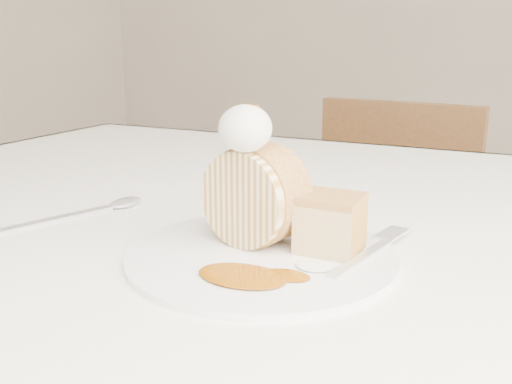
% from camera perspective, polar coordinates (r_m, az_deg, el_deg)
% --- Properties ---
extents(table, '(1.40, 0.90, 0.75)m').
position_cam_1_polar(table, '(0.67, 8.14, -9.55)').
color(table, white).
rests_on(table, ground).
extents(chair_far, '(0.42, 0.42, 0.80)m').
position_cam_1_polar(chair_far, '(1.52, 14.62, -3.97)').
color(chair_far, brown).
rests_on(chair_far, ground).
extents(plate, '(0.24, 0.24, 0.01)m').
position_cam_1_polar(plate, '(0.50, 0.54, -6.34)').
color(plate, white).
rests_on(plate, table).
extents(roulade_slice, '(0.10, 0.07, 0.09)m').
position_cam_1_polar(roulade_slice, '(0.51, -0.13, -0.41)').
color(roulade_slice, beige).
rests_on(roulade_slice, plate).
extents(cake_chunk, '(0.05, 0.05, 0.04)m').
position_cam_1_polar(cake_chunk, '(0.50, 7.44, -3.49)').
color(cake_chunk, tan).
rests_on(cake_chunk, plate).
extents(whipped_cream, '(0.05, 0.05, 0.04)m').
position_cam_1_polar(whipped_cream, '(0.48, -1.07, 6.37)').
color(whipped_cream, white).
rests_on(whipped_cream, roulade_slice).
extents(caramel_drizzle, '(0.02, 0.02, 0.01)m').
position_cam_1_polar(caramel_drizzle, '(0.49, -0.95, 9.13)').
color(caramel_drizzle, '#874405').
rests_on(caramel_drizzle, whipped_cream).
extents(caramel_pool, '(0.07, 0.05, 0.00)m').
position_cam_1_polar(caramel_pool, '(0.45, -1.41, -8.35)').
color(caramel_pool, '#874405').
rests_on(caramel_pool, plate).
extents(fork, '(0.05, 0.14, 0.00)m').
position_cam_1_polar(fork, '(0.49, 10.51, -6.50)').
color(fork, silver).
rests_on(fork, plate).
extents(spoon, '(0.08, 0.16, 0.00)m').
position_cam_1_polar(spoon, '(0.64, -19.61, -2.66)').
color(spoon, silver).
rests_on(spoon, table).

